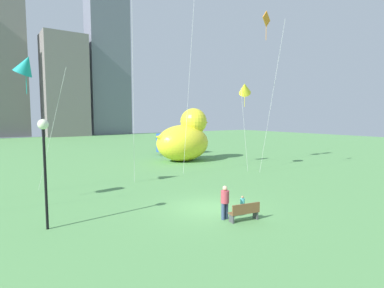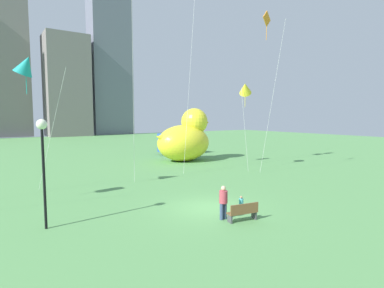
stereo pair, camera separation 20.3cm
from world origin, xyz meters
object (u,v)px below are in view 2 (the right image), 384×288
park_bench (243,212)px  kite_orange (267,27)px  giant_inflatable_duck (185,139)px  lamppost (43,147)px  box_truck (179,144)px  person_child (241,204)px  kite_yellow (245,88)px  person_adult (223,201)px  kite_teal (26,65)px

park_bench → kite_orange: bearing=37.8°
giant_inflatable_duck → lamppost: (-16.75, -14.16, 1.20)m
park_bench → giant_inflatable_duck: giant_inflatable_duck is taller
giant_inflatable_duck → box_truck: 6.11m
person_child → kite_yellow: bearing=45.5°
lamppost → kite_orange: size_ratio=0.36×
kite_yellow → box_truck: bearing=84.1°
box_truck → person_child: bearing=-114.4°
person_adult → giant_inflatable_duck: bearing=62.4°
kite_teal → giant_inflatable_duck: bearing=25.6°
giant_inflatable_duck → kite_orange: size_ratio=0.53×
kite_yellow → kite_orange: (-0.21, -2.67, 4.76)m
box_truck → kite_teal: bearing=-144.8°
giant_inflatable_duck → box_truck: bearing=65.7°
kite_orange → giant_inflatable_duck: bearing=94.2°
kite_yellow → kite_orange: 5.47m
person_adult → person_child: 1.34m
park_bench → person_adult: size_ratio=0.96×
kite_teal → kite_yellow: bearing=-1.6°
park_bench → kite_orange: (9.48, 7.35, 11.92)m
person_child → kite_teal: 15.01m
person_child → giant_inflatable_duck: 19.45m
park_bench → lamppost: 9.74m
person_adult → giant_inflatable_duck: 20.05m
kite_orange → kite_yellow: bearing=85.6°
person_child → giant_inflatable_duck: giant_inflatable_duck is taller
person_child → box_truck: bearing=65.6°
park_bench → lamppost: lamppost is taller
park_bench → giant_inflatable_duck: (8.66, 18.48, 2.08)m
kite_yellow → kite_teal: (-17.64, 0.48, 0.51)m
park_bench → kite_orange: kite_orange is taller
person_adult → kite_orange: bearing=33.1°
person_adult → lamppost: 8.75m
person_adult → kite_yellow: size_ratio=0.20×
person_adult → kite_teal: size_ratio=0.19×
person_adult → box_truck: (11.73, 23.18, 0.51)m
giant_inflatable_duck → kite_orange: bearing=-85.8°
person_adult → lamppost: lamppost is taller
box_truck → kite_yellow: size_ratio=0.70×
person_child → box_truck: size_ratio=0.16×
person_adult → kite_yellow: (10.29, 9.25, 6.70)m
person_adult → kite_teal: 14.16m
park_bench → kite_teal: size_ratio=0.18×
person_child → lamppost: lamppost is taller
person_child → kite_orange: 16.13m
box_truck → kite_orange: bearing=-95.7°
person_child → kite_yellow: (9.02, 9.17, 7.09)m
lamppost → kite_yellow: 19.07m
person_adult → kite_yellow: 15.37m
person_adult → kite_orange: kite_orange is taller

